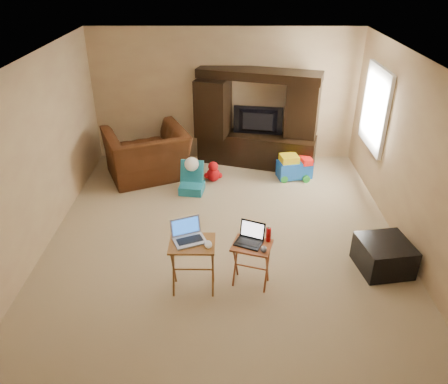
{
  "coord_description": "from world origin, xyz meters",
  "views": [
    {
      "loc": [
        0.03,
        -5.35,
        3.65
      ],
      "look_at": [
        0.0,
        -0.2,
        0.8
      ],
      "focal_mm": 35.0,
      "sensor_mm": 36.0,
      "label": 1
    }
  ],
  "objects_px": {
    "plush_toy": "(213,171)",
    "laptop_left": "(189,233)",
    "recliner": "(147,154)",
    "tray_table_right": "(251,264)",
    "tray_table_left": "(193,266)",
    "mouse_left": "(208,244)",
    "entertainment_center": "(257,119)",
    "television": "(257,122)",
    "laptop_right": "(249,235)",
    "water_bottle": "(268,235)",
    "mouse_right": "(264,249)",
    "ottoman": "(384,255)",
    "child_rocker": "(192,178)",
    "push_toy": "(295,166)"
  },
  "relations": [
    {
      "from": "entertainment_center",
      "to": "tray_table_right",
      "type": "height_order",
      "value": "entertainment_center"
    },
    {
      "from": "mouse_right",
      "to": "mouse_left",
      "type": "bearing_deg",
      "value": -175.16
    },
    {
      "from": "child_rocker",
      "to": "laptop_left",
      "type": "relative_size",
      "value": 1.46
    },
    {
      "from": "laptop_left",
      "to": "mouse_left",
      "type": "height_order",
      "value": "laptop_left"
    },
    {
      "from": "child_rocker",
      "to": "ottoman",
      "type": "xyz_separation_m",
      "value": [
        2.64,
        -2.05,
        -0.06
      ]
    },
    {
      "from": "laptop_right",
      "to": "mouse_left",
      "type": "xyz_separation_m",
      "value": [
        -0.47,
        -0.19,
        0.01
      ]
    },
    {
      "from": "water_bottle",
      "to": "mouse_left",
      "type": "bearing_deg",
      "value": -160.31
    },
    {
      "from": "entertainment_center",
      "to": "plush_toy",
      "type": "height_order",
      "value": "entertainment_center"
    },
    {
      "from": "laptop_right",
      "to": "tray_table_left",
      "type": "bearing_deg",
      "value": -146.0
    },
    {
      "from": "entertainment_center",
      "to": "laptop_left",
      "type": "xyz_separation_m",
      "value": [
        -1.0,
        -3.61,
        -0.1
      ]
    },
    {
      "from": "ottoman",
      "to": "tray_table_right",
      "type": "bearing_deg",
      "value": -169.66
    },
    {
      "from": "mouse_left",
      "to": "mouse_right",
      "type": "bearing_deg",
      "value": 4.84
    },
    {
      "from": "television",
      "to": "child_rocker",
      "type": "bearing_deg",
      "value": 52.89
    },
    {
      "from": "child_rocker",
      "to": "entertainment_center",
      "type": "bearing_deg",
      "value": 52.96
    },
    {
      "from": "entertainment_center",
      "to": "push_toy",
      "type": "height_order",
      "value": "entertainment_center"
    },
    {
      "from": "ottoman",
      "to": "water_bottle",
      "type": "relative_size",
      "value": 3.43
    },
    {
      "from": "tray_table_right",
      "to": "laptop_right",
      "type": "height_order",
      "value": "laptop_right"
    },
    {
      "from": "entertainment_center",
      "to": "mouse_right",
      "type": "height_order",
      "value": "entertainment_center"
    },
    {
      "from": "laptop_left",
      "to": "water_bottle",
      "type": "distance_m",
      "value": 0.95
    },
    {
      "from": "plush_toy",
      "to": "laptop_right",
      "type": "distance_m",
      "value": 2.86
    },
    {
      "from": "child_rocker",
      "to": "push_toy",
      "type": "xyz_separation_m",
      "value": [
        1.83,
        0.54,
        -0.03
      ]
    },
    {
      "from": "entertainment_center",
      "to": "television",
      "type": "distance_m",
      "value": 0.06
    },
    {
      "from": "entertainment_center",
      "to": "water_bottle",
      "type": "xyz_separation_m",
      "value": [
        -0.07,
        -3.46,
        -0.23
      ]
    },
    {
      "from": "tray_table_left",
      "to": "mouse_left",
      "type": "distance_m",
      "value": 0.43
    },
    {
      "from": "television",
      "to": "water_bottle",
      "type": "height_order",
      "value": "television"
    },
    {
      "from": "tray_table_left",
      "to": "mouse_right",
      "type": "height_order",
      "value": "tray_table_left"
    },
    {
      "from": "child_rocker",
      "to": "ottoman",
      "type": "distance_m",
      "value": 3.34
    },
    {
      "from": "recliner",
      "to": "plush_toy",
      "type": "xyz_separation_m",
      "value": [
        1.2,
        -0.16,
        -0.26
      ]
    },
    {
      "from": "ottoman",
      "to": "mouse_right",
      "type": "bearing_deg",
      "value": -164.78
    },
    {
      "from": "tray_table_left",
      "to": "water_bottle",
      "type": "distance_m",
      "value": 0.98
    },
    {
      "from": "recliner",
      "to": "plush_toy",
      "type": "bearing_deg",
      "value": 148.3
    },
    {
      "from": "tray_table_right",
      "to": "mouse_left",
      "type": "xyz_separation_m",
      "value": [
        -0.51,
        -0.17,
        0.42
      ]
    },
    {
      "from": "recliner",
      "to": "tray_table_right",
      "type": "distance_m",
      "value": 3.43
    },
    {
      "from": "laptop_right",
      "to": "water_bottle",
      "type": "bearing_deg",
      "value": 37.48
    },
    {
      "from": "ottoman",
      "to": "mouse_right",
      "type": "distance_m",
      "value": 1.71
    },
    {
      "from": "plush_toy",
      "to": "laptop_right",
      "type": "xyz_separation_m",
      "value": [
        0.5,
        -2.77,
        0.52
      ]
    },
    {
      "from": "laptop_left",
      "to": "mouse_right",
      "type": "height_order",
      "value": "laptop_left"
    },
    {
      "from": "plush_toy",
      "to": "laptop_left",
      "type": "height_order",
      "value": "laptop_left"
    },
    {
      "from": "entertainment_center",
      "to": "mouse_left",
      "type": "xyz_separation_m",
      "value": [
        -0.78,
        -3.71,
        -0.19
      ]
    },
    {
      "from": "plush_toy",
      "to": "tray_table_right",
      "type": "distance_m",
      "value": 2.84
    },
    {
      "from": "ottoman",
      "to": "water_bottle",
      "type": "distance_m",
      "value": 1.63
    },
    {
      "from": "tray_table_left",
      "to": "mouse_right",
      "type": "distance_m",
      "value": 0.88
    },
    {
      "from": "push_toy",
      "to": "tray_table_right",
      "type": "bearing_deg",
      "value": -119.67
    },
    {
      "from": "water_bottle",
      "to": "entertainment_center",
      "type": "bearing_deg",
      "value": 88.87
    },
    {
      "from": "recliner",
      "to": "child_rocker",
      "type": "height_order",
      "value": "recliner"
    },
    {
      "from": "laptop_right",
      "to": "mouse_left",
      "type": "relative_size",
      "value": 2.21
    },
    {
      "from": "mouse_right",
      "to": "tray_table_left",
      "type": "bearing_deg",
      "value": 178.92
    },
    {
      "from": "television",
      "to": "tray_table_right",
      "type": "xyz_separation_m",
      "value": [
        -0.27,
        -3.49,
        -0.58
      ]
    },
    {
      "from": "tray_table_right",
      "to": "laptop_left",
      "type": "xyz_separation_m",
      "value": [
        -0.73,
        -0.07,
        0.52
      ]
    },
    {
      "from": "push_toy",
      "to": "mouse_left",
      "type": "height_order",
      "value": "mouse_left"
    }
  ]
}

